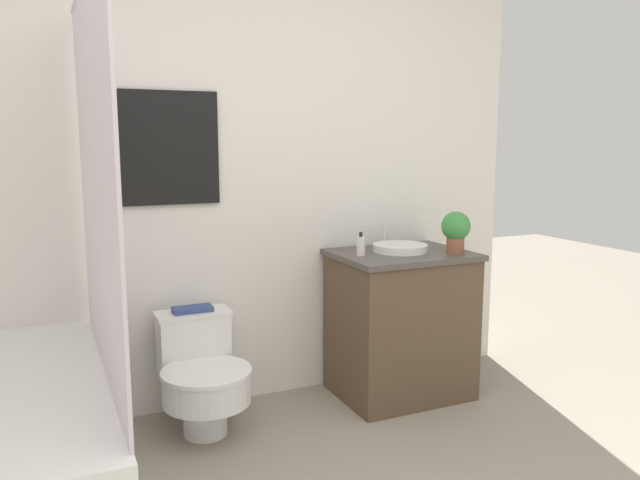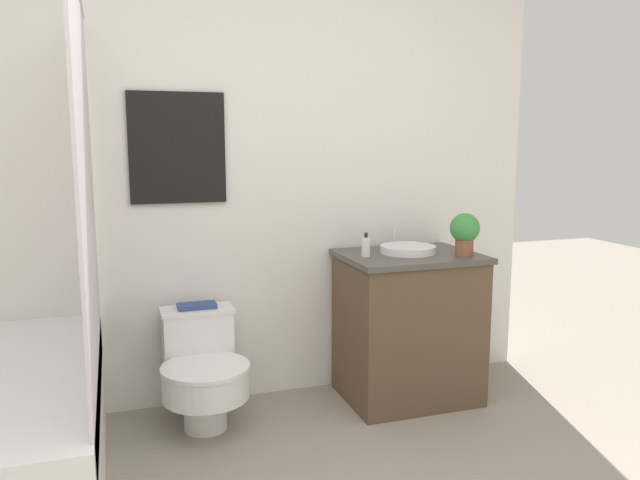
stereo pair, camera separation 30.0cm
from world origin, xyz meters
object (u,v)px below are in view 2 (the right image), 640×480
object	(u,v)px
sink	(408,249)
book_on_tank	(197,306)
potted_plant	(465,231)
soap_bottle	(366,247)
toilet	(203,370)

from	to	relation	value
sink	book_on_tank	bearing A→B (deg)	172.95
potted_plant	sink	bearing A→B (deg)	146.08
soap_bottle	book_on_tank	distance (m)	0.92
toilet	book_on_tank	world-z (taller)	book_on_tank
soap_bottle	book_on_tank	bearing A→B (deg)	169.14
book_on_tank	potted_plant	bearing A→B (deg)	-12.55
toilet	book_on_tank	bearing A→B (deg)	90.00
soap_bottle	toilet	bearing A→B (deg)	179.21
sink	soap_bottle	xyz separation A→B (m)	(-0.26, -0.03, 0.03)
toilet	soap_bottle	xyz separation A→B (m)	(0.86, -0.01, 0.57)
sink	book_on_tank	distance (m)	1.15
sink	potted_plant	xyz separation A→B (m)	(0.25, -0.17, 0.11)
toilet	soap_bottle	distance (m)	1.03
soap_bottle	potted_plant	size ratio (longest dim) A/B	0.56
soap_bottle	book_on_tank	size ratio (longest dim) A/B	0.65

